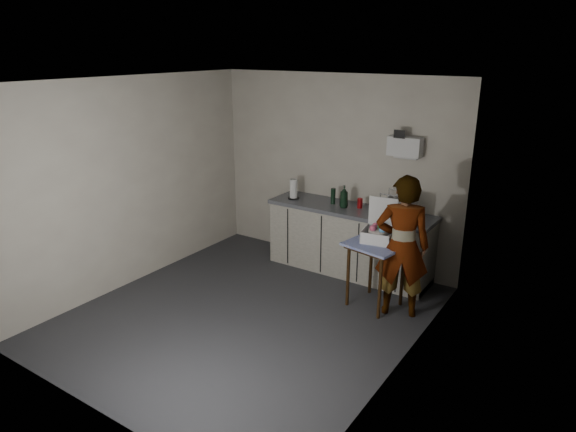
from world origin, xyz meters
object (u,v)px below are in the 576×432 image
Objects in this scene: standing_man at (402,247)px; dark_bottle at (333,196)px; paper_towel at (294,190)px; side_table at (377,251)px; kitchen_counter at (349,242)px; soda_can at (360,203)px; dish_rack at (397,210)px; soap_bottle at (344,197)px; bakery_box at (379,232)px.

dark_bottle is (-1.28, 0.73, 0.20)m from standing_man.
paper_towel reaches higher than dark_bottle.
side_table is 3.68× the size of dark_bottle.
kitchen_counter is 1.37× the size of standing_man.
standing_man is at bearing -40.44° from soda_can.
kitchen_counter is 8.14× the size of paper_towel.
dish_rack is at bearing -1.19° from soda_can.
soap_bottle is (-0.09, -0.03, 0.63)m from kitchen_counter.
soap_bottle reaches higher than dark_bottle.
dark_bottle is 0.51× the size of dish_rack.
standing_man is at bearing 7.12° from side_table.
side_table is 1.66× the size of bakery_box.
soap_bottle is at bearing -151.81° from soda_can.
bakery_box is at bearing -49.48° from soda_can.
standing_man is at bearing -26.43° from bakery_box.
soda_can is at bearing 120.95° from bakery_box.
soda_can reaches higher than side_table.
standing_man is at bearing -19.15° from paper_towel.
soap_bottle is at bearing 133.41° from bakery_box.
dish_rack is 0.66m from bakery_box.
dish_rack is at bearing 106.38° from side_table.
paper_towel is 1.63m from bakery_box.
soda_can is at bearing 5.55° from dark_bottle.
standing_man reaches higher than soap_bottle.
soda_can is 0.97m from paper_towel.
standing_man is 7.62× the size of dark_bottle.
dish_rack is at bearing 1.65° from dark_bottle.
bakery_box is at bearing 117.22° from side_table.
dish_rack is (-0.38, 0.76, 0.16)m from standing_man.
soap_bottle is at bearing 151.18° from side_table.
kitchen_counter is 0.83m from dish_rack.
paper_towel is at bearing -176.11° from kitchen_counter.
bakery_box reaches higher than side_table.
dish_rack reaches higher than side_table.
soda_can is 0.27× the size of bakery_box.
kitchen_counter is 1.01m from side_table.
dark_bottle is (-0.38, -0.04, 0.04)m from soda_can.
paper_towel is (-0.77, -0.02, -0.02)m from soap_bottle.
dish_rack is 0.89× the size of bakery_box.
dish_rack is (0.71, 0.09, -0.08)m from soap_bottle.
bakery_box is (1.53, -0.55, -0.14)m from paper_towel.
standing_man is 5.95× the size of paper_towel.
soda_can is at bearing 7.30° from paper_towel.
soap_bottle is 0.96m from bakery_box.
dark_bottle is 0.78× the size of paper_towel.
paper_towel is 0.58× the size of bakery_box.
side_table is at bearing -21.94° from paper_towel.
soda_can is 0.52m from dish_rack.
kitchen_counter is 7.59× the size of soap_bottle.
side_table is 1.00m from soda_can.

